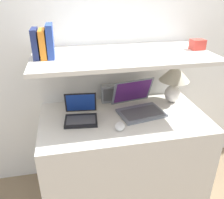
# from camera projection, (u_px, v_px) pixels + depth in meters

# --- Properties ---
(wall_back) EXTENTS (6.00, 0.05, 2.40)m
(wall_back) POSITION_uv_depth(u_px,v_px,m) (113.00, 48.00, 1.96)
(wall_back) COLOR white
(wall_back) RESTS_ON ground_plane
(desk) EXTENTS (1.25, 0.69, 0.77)m
(desk) POSITION_uv_depth(u_px,v_px,m) (123.00, 157.00, 1.96)
(desk) COLOR silver
(desk) RESTS_ON ground_plane
(back_riser) EXTENTS (1.25, 0.04, 1.21)m
(back_riser) POSITION_uv_depth(u_px,v_px,m) (114.00, 113.00, 2.18)
(back_riser) COLOR white
(back_riser) RESTS_ON ground_plane
(shelf) EXTENTS (1.25, 0.62, 0.03)m
(shelf) POSITION_uv_depth(u_px,v_px,m) (123.00, 55.00, 1.66)
(shelf) COLOR silver
(shelf) RESTS_ON back_riser
(table_lamp) EXTENTS (0.25, 0.25, 0.32)m
(table_lamp) POSITION_uv_depth(u_px,v_px,m) (174.00, 78.00, 1.93)
(table_lamp) COLOR white
(table_lamp) RESTS_ON desk
(laptop_large) EXTENTS (0.39, 0.38, 0.24)m
(laptop_large) POSITION_uv_depth(u_px,v_px,m) (138.00, 105.00, 1.84)
(laptop_large) COLOR slate
(laptop_large) RESTS_ON desk
(laptop_small) EXTENTS (0.26, 0.25, 0.18)m
(laptop_small) POSITION_uv_depth(u_px,v_px,m) (81.00, 115.00, 1.73)
(laptop_small) COLOR black
(laptop_small) RESTS_ON desk
(computer_mouse) EXTENTS (0.09, 0.12, 0.04)m
(computer_mouse) POSITION_uv_depth(u_px,v_px,m) (120.00, 126.00, 1.63)
(computer_mouse) COLOR white
(computer_mouse) RESTS_ON desk
(router_box) EXTENTS (0.13, 0.06, 0.15)m
(router_box) POSITION_uv_depth(u_px,v_px,m) (109.00, 94.00, 1.98)
(router_box) COLOR gray
(router_box) RESTS_ON desk
(book_navy) EXTENTS (0.04, 0.15, 0.19)m
(book_navy) POSITION_uv_depth(u_px,v_px,m) (35.00, 44.00, 1.50)
(book_navy) COLOR navy
(book_navy) RESTS_ON shelf
(book_orange) EXTENTS (0.04, 0.17, 0.18)m
(book_orange) POSITION_uv_depth(u_px,v_px,m) (43.00, 44.00, 1.51)
(book_orange) COLOR orange
(book_orange) RESTS_ON shelf
(book_blue) EXTENTS (0.04, 0.17, 0.21)m
(book_blue) POSITION_uv_depth(u_px,v_px,m) (50.00, 41.00, 1.52)
(book_blue) COLOR #284293
(book_blue) RESTS_ON shelf
(shelf_gadget) EXTENTS (0.10, 0.08, 0.07)m
(shelf_gadget) POSITION_uv_depth(u_px,v_px,m) (197.00, 44.00, 1.73)
(shelf_gadget) COLOR #CC3D33
(shelf_gadget) RESTS_ON shelf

